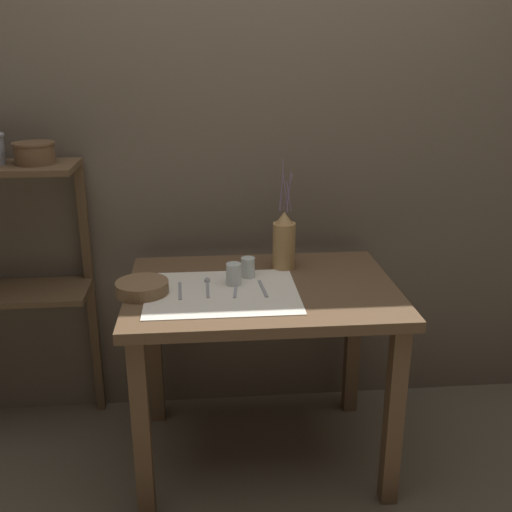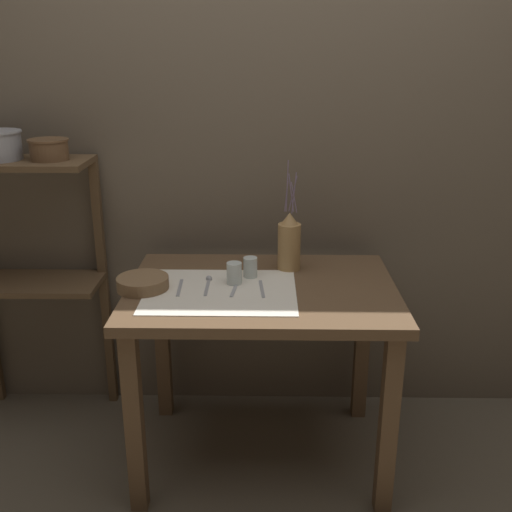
% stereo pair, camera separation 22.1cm
% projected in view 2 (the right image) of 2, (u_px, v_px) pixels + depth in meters
% --- Properties ---
extents(ground_plane, '(12.00, 12.00, 0.00)m').
position_uv_depth(ground_plane, '(261.00, 454.00, 2.50)').
color(ground_plane, brown).
extents(stone_wall_back, '(7.00, 0.06, 2.40)m').
position_uv_depth(stone_wall_back, '(263.00, 149.00, 2.56)').
color(stone_wall_back, brown).
rests_on(stone_wall_back, ground_plane).
extents(wooden_table, '(1.01, 0.73, 0.76)m').
position_uv_depth(wooden_table, '(262.00, 315.00, 2.29)').
color(wooden_table, brown).
rests_on(wooden_table, ground_plane).
extents(wooden_shelf_unit, '(0.59, 0.28, 1.19)m').
position_uv_depth(wooden_shelf_unit, '(30.00, 243.00, 2.55)').
color(wooden_shelf_unit, brown).
rests_on(wooden_shelf_unit, ground_plane).
extents(linen_cloth, '(0.56, 0.44, 0.00)m').
position_uv_depth(linen_cloth, '(221.00, 291.00, 2.20)').
color(linen_cloth, silver).
rests_on(linen_cloth, wooden_table).
extents(pitcher_with_flowers, '(0.09, 0.09, 0.45)m').
position_uv_depth(pitcher_with_flowers, '(289.00, 243.00, 2.39)').
color(pitcher_with_flowers, '#A87F4C').
rests_on(pitcher_with_flowers, wooden_table).
extents(wooden_bowl, '(0.19, 0.19, 0.05)m').
position_uv_depth(wooden_bowl, '(143.00, 283.00, 2.22)').
color(wooden_bowl, brown).
rests_on(wooden_bowl, wooden_table).
extents(glass_tumbler_near, '(0.06, 0.06, 0.08)m').
position_uv_depth(glass_tumbler_near, '(234.00, 273.00, 2.26)').
color(glass_tumbler_near, silver).
rests_on(glass_tumbler_near, wooden_table).
extents(glass_tumbler_far, '(0.05, 0.05, 0.08)m').
position_uv_depth(glass_tumbler_far, '(250.00, 267.00, 2.33)').
color(glass_tumbler_far, silver).
rests_on(glass_tumbler_far, wooden_table).
extents(fork_inner, '(0.02, 0.16, 0.00)m').
position_uv_depth(fork_inner, '(180.00, 288.00, 2.23)').
color(fork_inner, '#939399').
rests_on(fork_inner, wooden_table).
extents(spoon_outer, '(0.02, 0.17, 0.02)m').
position_uv_depth(spoon_outer, '(208.00, 282.00, 2.28)').
color(spoon_outer, '#939399').
rests_on(spoon_outer, wooden_table).
extents(fork_outer, '(0.03, 0.16, 0.00)m').
position_uv_depth(fork_outer, '(235.00, 288.00, 2.22)').
color(fork_outer, '#939399').
rests_on(fork_outer, wooden_table).
extents(knife_center, '(0.03, 0.16, 0.00)m').
position_uv_depth(knife_center, '(262.00, 289.00, 2.22)').
color(knife_center, '#939399').
rests_on(knife_center, wooden_table).
extents(metal_pot_small, '(0.16, 0.16, 0.08)m').
position_uv_depth(metal_pot_small, '(49.00, 149.00, 2.38)').
color(metal_pot_small, brown).
rests_on(metal_pot_small, wooden_shelf_unit).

